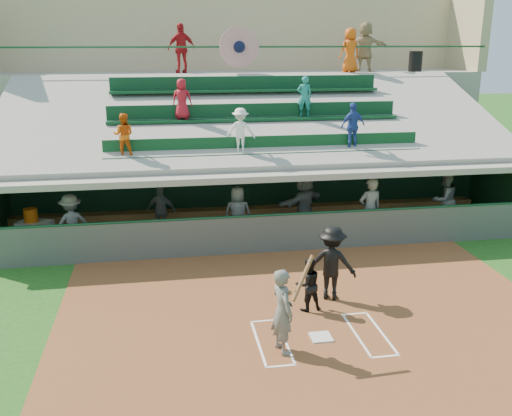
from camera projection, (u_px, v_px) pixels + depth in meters
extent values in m
plane|color=#1D4E16|center=(321.00, 339.00, 11.64)|extent=(100.00, 100.00, 0.00)
cube|color=brown|center=(315.00, 326.00, 12.11)|extent=(11.00, 9.00, 0.02)
cube|color=silver|center=(321.00, 337.00, 11.63)|extent=(0.43, 0.43, 0.03)
cube|color=silver|center=(285.00, 341.00, 11.52)|extent=(0.05, 1.80, 0.01)
cube|color=white|center=(356.00, 335.00, 11.75)|extent=(0.05, 1.80, 0.01)
cube|color=white|center=(258.00, 343.00, 11.43)|extent=(0.05, 1.80, 0.01)
cube|color=white|center=(381.00, 332.00, 11.84)|extent=(0.05, 1.80, 0.01)
cube|color=white|center=(264.00, 321.00, 12.32)|extent=(0.60, 0.05, 0.01)
cube|color=white|center=(355.00, 314.00, 12.65)|extent=(0.60, 0.05, 0.01)
cube|color=white|center=(281.00, 366.00, 10.62)|extent=(0.60, 0.05, 0.01)
cube|color=white|center=(385.00, 356.00, 10.94)|extent=(0.60, 0.05, 0.01)
cube|color=gray|center=(263.00, 232.00, 18.02)|extent=(16.00, 3.50, 0.04)
cube|color=gray|center=(235.00, 129.00, 23.76)|extent=(20.00, 3.00, 4.60)
cube|color=#4D524D|center=(274.00, 234.00, 16.21)|extent=(16.00, 0.06, 1.10)
cylinder|color=#143E25|center=(274.00, 215.00, 16.05)|extent=(16.00, 0.08, 0.08)
cube|color=black|center=(254.00, 185.00, 19.37)|extent=(16.00, 0.25, 2.20)
cube|color=black|center=(499.00, 189.00, 18.97)|extent=(0.25, 3.50, 2.20)
cube|color=gray|center=(263.00, 165.00, 17.40)|extent=(16.40, 3.90, 0.18)
cube|color=gray|center=(247.00, 173.00, 21.01)|extent=(16.40, 3.50, 2.30)
cube|color=gray|center=(240.00, 135.00, 22.24)|extent=(16.40, 0.30, 4.60)
cube|color=gray|center=(254.00, 116.00, 18.79)|extent=(16.40, 6.51, 2.37)
cube|color=#0C3821|center=(267.00, 153.00, 16.75)|extent=(9.40, 0.42, 0.08)
cube|color=#0D3C1D|center=(265.00, 143.00, 16.87)|extent=(9.40, 0.06, 0.45)
cube|color=#0C381C|center=(256.00, 119.00, 18.34)|extent=(9.40, 0.42, 0.08)
cube|color=#0B331B|center=(255.00, 110.00, 18.45)|extent=(9.40, 0.06, 0.45)
cube|color=#0C381B|center=(247.00, 91.00, 19.92)|extent=(9.40, 0.42, 0.08)
cube|color=#0C341C|center=(246.00, 83.00, 20.04)|extent=(9.40, 0.06, 0.45)
imported|color=#D6560C|center=(124.00, 135.00, 16.02)|extent=(0.64, 0.53, 1.21)
imported|color=white|center=(241.00, 130.00, 16.53)|extent=(0.92, 0.66, 1.29)
imported|color=#254095|center=(353.00, 126.00, 17.05)|extent=(0.87, 0.53, 1.39)
imported|color=maroon|center=(182.00, 99.00, 17.87)|extent=(0.69, 0.52, 1.27)
imported|color=#1A7771|center=(304.00, 96.00, 18.49)|extent=(0.51, 0.37, 1.30)
cylinder|color=#164525|center=(239.00, 47.00, 21.40)|extent=(20.00, 0.07, 0.07)
cylinder|color=red|center=(239.00, 47.00, 21.38)|extent=(1.50, 0.06, 1.50)
sphere|color=black|center=(239.00, 47.00, 21.35)|extent=(0.44, 0.44, 0.44)
cube|color=tan|center=(229.00, 31.00, 24.07)|extent=(20.00, 0.40, 3.20)
cube|color=tan|center=(467.00, 31.00, 24.22)|extent=(0.40, 3.00, 3.20)
imported|color=#525550|center=(282.00, 311.00, 10.91)|extent=(0.56, 0.71, 1.71)
cylinder|color=brown|center=(303.00, 278.00, 10.61)|extent=(0.56, 0.54, 0.75)
sphere|color=olive|center=(289.00, 293.00, 10.82)|extent=(0.10, 0.10, 0.10)
imported|color=black|center=(308.00, 284.00, 12.67)|extent=(0.67, 0.57, 1.23)
imported|color=black|center=(332.00, 263.00, 13.18)|extent=(1.31, 1.06, 1.77)
cube|color=olive|center=(249.00, 214.00, 19.01)|extent=(15.56, 0.74, 0.47)
cube|color=silver|center=(36.00, 234.00, 16.58)|extent=(1.08, 0.97, 0.78)
cylinder|color=#DB5C0C|center=(31.00, 215.00, 16.40)|extent=(0.39, 0.39, 0.39)
imported|color=#5E615C|center=(71.00, 224.00, 16.03)|extent=(1.26, 1.00, 1.70)
imported|color=#555752|center=(162.00, 211.00, 17.50)|extent=(0.99, 0.67, 1.56)
imported|color=#61635E|center=(238.00, 214.00, 16.95)|extent=(0.87, 0.61, 1.68)
imported|color=#5A5D58|center=(304.00, 203.00, 17.54)|extent=(1.83, 1.51, 1.97)
imported|color=#5D605B|center=(370.00, 210.00, 16.92)|extent=(0.76, 0.54, 1.94)
imported|color=#5C5F5A|center=(444.00, 200.00, 18.11)|extent=(1.08, 0.95, 1.87)
cylinder|color=black|center=(415.00, 61.00, 23.26)|extent=(0.54, 0.54, 0.81)
imported|color=#A41217|center=(182.00, 48.00, 22.06)|extent=(1.18, 0.74, 1.88)
imported|color=#D14C0C|center=(350.00, 50.00, 22.19)|extent=(0.93, 0.71, 1.71)
imported|color=tan|center=(365.00, 47.00, 23.15)|extent=(1.90, 0.93, 1.97)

